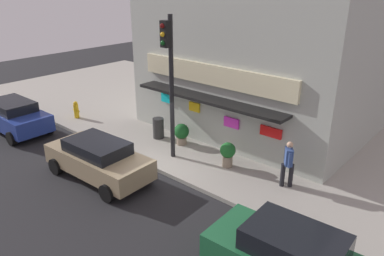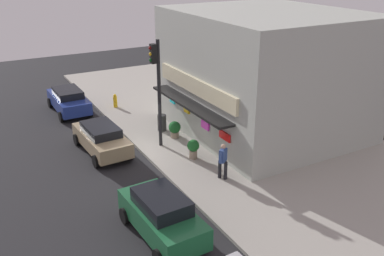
% 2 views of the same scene
% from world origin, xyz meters
% --- Properties ---
extents(ground_plane, '(50.34, 50.34, 0.00)m').
position_xyz_m(ground_plane, '(0.00, 0.00, 0.00)').
color(ground_plane, '#232326').
extents(sidewalk, '(33.56, 12.20, 0.15)m').
position_xyz_m(sidewalk, '(0.00, 6.10, 0.08)').
color(sidewalk, '#A39E93').
rests_on(sidewalk, ground_plane).
extents(corner_building, '(10.01, 9.61, 6.70)m').
position_xyz_m(corner_building, '(0.50, 7.40, 3.50)').
color(corner_building, '#ADB2A8').
rests_on(corner_building, sidewalk).
extents(traffic_light, '(0.32, 0.58, 5.64)m').
position_xyz_m(traffic_light, '(-0.09, 1.09, 3.74)').
color(traffic_light, black).
rests_on(traffic_light, sidewalk).
extents(fire_hydrant, '(0.50, 0.26, 0.90)m').
position_xyz_m(fire_hydrant, '(-7.05, 1.12, 0.59)').
color(fire_hydrant, gold).
rests_on(fire_hydrant, sidewalk).
extents(trash_can, '(0.51, 0.51, 0.94)m').
position_xyz_m(trash_can, '(-1.92, 2.13, 0.62)').
color(trash_can, '#2D2D2D').
rests_on(trash_can, sidewalk).
extents(pedestrian, '(0.45, 0.54, 1.71)m').
position_xyz_m(pedestrian, '(4.56, 2.11, 1.09)').
color(pedestrian, black).
rests_on(pedestrian, sidewalk).
extents(potted_plant_by_doorway, '(0.67, 0.67, 0.94)m').
position_xyz_m(potted_plant_by_doorway, '(-0.64, 2.31, 0.68)').
color(potted_plant_by_doorway, gray).
rests_on(potted_plant_by_doorway, sidewalk).
extents(potted_plant_by_window, '(0.60, 0.60, 1.00)m').
position_xyz_m(potted_plant_by_window, '(2.13, 1.94, 0.73)').
color(potted_plant_by_window, gray).
rests_on(potted_plant_by_window, sidewalk).
extents(parked_car_tan, '(4.40, 2.14, 1.50)m').
position_xyz_m(parked_car_tan, '(-1.11, -1.71, 0.79)').
color(parked_car_tan, '#9E8966').
rests_on(parked_car_tan, ground_plane).
extents(parked_car_green, '(4.16, 2.12, 1.70)m').
position_xyz_m(parked_car_green, '(6.86, -2.00, 0.87)').
color(parked_car_green, '#1E6038').
rests_on(parked_car_green, ground_plane).
extents(parked_car_blue, '(4.43, 2.08, 1.54)m').
position_xyz_m(parked_car_blue, '(-8.05, -1.69, 0.81)').
color(parked_car_blue, navy).
rests_on(parked_car_blue, ground_plane).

